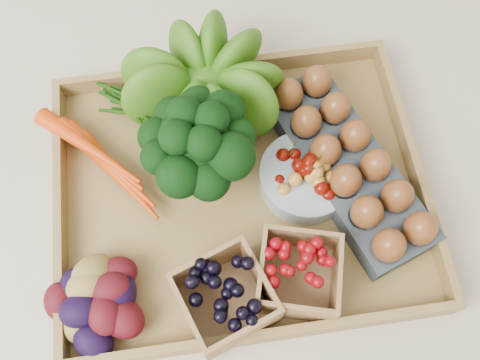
{
  "coord_description": "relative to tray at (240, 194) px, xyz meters",
  "views": [
    {
      "loc": [
        -0.05,
        -0.31,
        0.77
      ],
      "look_at": [
        0.0,
        0.0,
        0.06
      ],
      "focal_mm": 40.0,
      "sensor_mm": 36.0,
      "label": 1
    }
  ],
  "objects": [
    {
      "name": "ground",
      "position": [
        0.0,
        0.0,
        -0.01
      ],
      "size": [
        4.0,
        4.0,
        0.0
      ],
      "primitive_type": "plane",
      "color": "beige",
      "rests_on": "ground"
    },
    {
      "name": "tray",
      "position": [
        0.0,
        0.0,
        0.0
      ],
      "size": [
        0.55,
        0.45,
        0.01
      ],
      "primitive_type": "cube",
      "color": "olive",
      "rests_on": "ground"
    },
    {
      "name": "carrots",
      "position": [
        -0.2,
        0.08,
        0.03
      ],
      "size": [
        0.2,
        0.14,
        0.05
      ],
      "primitive_type": null,
      "color": "#D33A07",
      "rests_on": "tray"
    },
    {
      "name": "lettuce",
      "position": [
        -0.03,
        0.15,
        0.09
      ],
      "size": [
        0.17,
        0.17,
        0.17
      ],
      "primitive_type": "sphere",
      "color": "#275C0E",
      "rests_on": "tray"
    },
    {
      "name": "broccoli",
      "position": [
        -0.06,
        0.03,
        0.07
      ],
      "size": [
        0.17,
        0.17,
        0.13
      ],
      "primitive_type": null,
      "color": "black",
      "rests_on": "tray"
    },
    {
      "name": "cherry_bowl",
      "position": [
        0.1,
        0.0,
        0.03
      ],
      "size": [
        0.14,
        0.14,
        0.04
      ],
      "primitive_type": "cylinder",
      "color": "#8C9EA5",
      "rests_on": "tray"
    },
    {
      "name": "egg_carton",
      "position": [
        0.17,
        0.01,
        0.03
      ],
      "size": [
        0.22,
        0.35,
        0.04
      ],
      "primitive_type": "cube",
      "rotation": [
        0.0,
        0.0,
        0.34
      ],
      "color": "#394349",
      "rests_on": "tray"
    },
    {
      "name": "potatoes",
      "position": [
        -0.22,
        -0.14,
        0.05
      ],
      "size": [
        0.15,
        0.15,
        0.09
      ],
      "primitive_type": null,
      "color": "#3C090F",
      "rests_on": "tray"
    },
    {
      "name": "punnet_blackberry",
      "position": [
        -0.04,
        -0.17,
        0.05
      ],
      "size": [
        0.15,
        0.15,
        0.08
      ],
      "primitive_type": "cube",
      "rotation": [
        0.0,
        0.0,
        0.34
      ],
      "color": "black",
      "rests_on": "tray"
    },
    {
      "name": "punnet_raspberry",
      "position": [
        0.06,
        -0.15,
        0.04
      ],
      "size": [
        0.13,
        0.13,
        0.07
      ],
      "primitive_type": "cube",
      "rotation": [
        0.0,
        0.0,
        -0.27
      ],
      "color": "#6A0409",
      "rests_on": "tray"
    }
  ]
}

